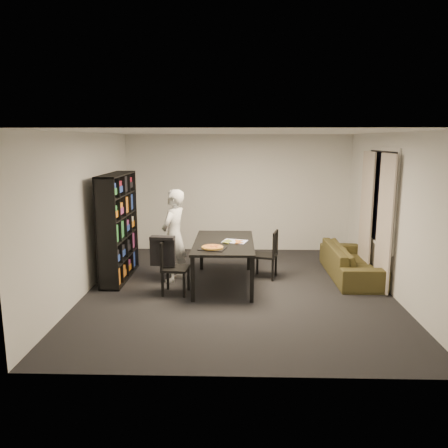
{
  "coord_description": "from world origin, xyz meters",
  "views": [
    {
      "loc": [
        -0.04,
        -7.01,
        2.49
      ],
      "look_at": [
        -0.25,
        0.4,
        1.05
      ],
      "focal_mm": 35.0,
      "sensor_mm": 36.0,
      "label": 1
    }
  ],
  "objects_px": {
    "bookshelf": "(118,227)",
    "pepperoni_pizza": "(212,247)",
    "chair_right": "(270,251)",
    "baking_tray": "(213,249)",
    "dining_table": "(224,245)",
    "chair_left": "(170,263)",
    "person": "(174,236)",
    "sofa": "(351,262)"
  },
  "relations": [
    {
      "from": "pepperoni_pizza",
      "to": "sofa",
      "type": "bearing_deg",
      "value": 21.77
    },
    {
      "from": "chair_left",
      "to": "person",
      "type": "xyz_separation_m",
      "value": [
        -0.03,
        0.67,
        0.32
      ]
    },
    {
      "from": "bookshelf",
      "to": "pepperoni_pizza",
      "type": "xyz_separation_m",
      "value": [
        1.74,
        -0.82,
        -0.16
      ]
    },
    {
      "from": "dining_table",
      "to": "sofa",
      "type": "height_order",
      "value": "dining_table"
    },
    {
      "from": "sofa",
      "to": "pepperoni_pizza",
      "type": "bearing_deg",
      "value": 111.77
    },
    {
      "from": "person",
      "to": "sofa",
      "type": "xyz_separation_m",
      "value": [
        3.21,
        0.3,
        -0.53
      ]
    },
    {
      "from": "person",
      "to": "baking_tray",
      "type": "relative_size",
      "value": 4.1
    },
    {
      "from": "pepperoni_pizza",
      "to": "person",
      "type": "bearing_deg",
      "value": 135.93
    },
    {
      "from": "bookshelf",
      "to": "dining_table",
      "type": "distance_m",
      "value": 1.95
    },
    {
      "from": "chair_left",
      "to": "chair_right",
      "type": "height_order",
      "value": "chair_left"
    },
    {
      "from": "bookshelf",
      "to": "baking_tray",
      "type": "bearing_deg",
      "value": -25.35
    },
    {
      "from": "bookshelf",
      "to": "pepperoni_pizza",
      "type": "relative_size",
      "value": 5.43
    },
    {
      "from": "dining_table",
      "to": "chair_left",
      "type": "xyz_separation_m",
      "value": [
        -0.86,
        -0.49,
        -0.19
      ]
    },
    {
      "from": "pepperoni_pizza",
      "to": "sofa",
      "type": "relative_size",
      "value": 0.18
    },
    {
      "from": "bookshelf",
      "to": "pepperoni_pizza",
      "type": "height_order",
      "value": "bookshelf"
    },
    {
      "from": "bookshelf",
      "to": "baking_tray",
      "type": "relative_size",
      "value": 4.75
    },
    {
      "from": "chair_right",
      "to": "person",
      "type": "height_order",
      "value": "person"
    },
    {
      "from": "dining_table",
      "to": "person",
      "type": "bearing_deg",
      "value": 168.66
    },
    {
      "from": "chair_right",
      "to": "bookshelf",
      "type": "bearing_deg",
      "value": -74.38
    },
    {
      "from": "person",
      "to": "dining_table",
      "type": "bearing_deg",
      "value": 99.18
    },
    {
      "from": "chair_left",
      "to": "person",
      "type": "relative_size",
      "value": 0.54
    },
    {
      "from": "person",
      "to": "baking_tray",
      "type": "height_order",
      "value": "person"
    },
    {
      "from": "pepperoni_pizza",
      "to": "sofa",
      "type": "distance_m",
      "value": 2.73
    },
    {
      "from": "bookshelf",
      "to": "sofa",
      "type": "height_order",
      "value": "bookshelf"
    },
    {
      "from": "bookshelf",
      "to": "pepperoni_pizza",
      "type": "bearing_deg",
      "value": -25.19
    },
    {
      "from": "bookshelf",
      "to": "dining_table",
      "type": "bearing_deg",
      "value": -8.93
    },
    {
      "from": "chair_right",
      "to": "person",
      "type": "bearing_deg",
      "value": -69.55
    },
    {
      "from": "person",
      "to": "pepperoni_pizza",
      "type": "xyz_separation_m",
      "value": [
        0.72,
        -0.7,
        -0.03
      ]
    },
    {
      "from": "dining_table",
      "to": "pepperoni_pizza",
      "type": "relative_size",
      "value": 5.22
    },
    {
      "from": "baking_tray",
      "to": "sofa",
      "type": "bearing_deg",
      "value": 21.94
    },
    {
      "from": "dining_table",
      "to": "sofa",
      "type": "relative_size",
      "value": 0.93
    },
    {
      "from": "pepperoni_pizza",
      "to": "baking_tray",
      "type": "bearing_deg",
      "value": -67.23
    },
    {
      "from": "dining_table",
      "to": "chair_right",
      "type": "relative_size",
      "value": 2.09
    },
    {
      "from": "chair_left",
      "to": "sofa",
      "type": "bearing_deg",
      "value": -67.85
    },
    {
      "from": "person",
      "to": "sofa",
      "type": "distance_m",
      "value": 3.27
    },
    {
      "from": "chair_right",
      "to": "baking_tray",
      "type": "distance_m",
      "value": 1.35
    },
    {
      "from": "bookshelf",
      "to": "dining_table",
      "type": "height_order",
      "value": "bookshelf"
    },
    {
      "from": "sofa",
      "to": "bookshelf",
      "type": "bearing_deg",
      "value": 92.38
    },
    {
      "from": "chair_right",
      "to": "pepperoni_pizza",
      "type": "distance_m",
      "value": 1.35
    },
    {
      "from": "baking_tray",
      "to": "dining_table",
      "type": "bearing_deg",
      "value": 72.52
    },
    {
      "from": "pepperoni_pizza",
      "to": "bookshelf",
      "type": "bearing_deg",
      "value": 154.81
    },
    {
      "from": "chair_right",
      "to": "baking_tray",
      "type": "height_order",
      "value": "chair_right"
    }
  ]
}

